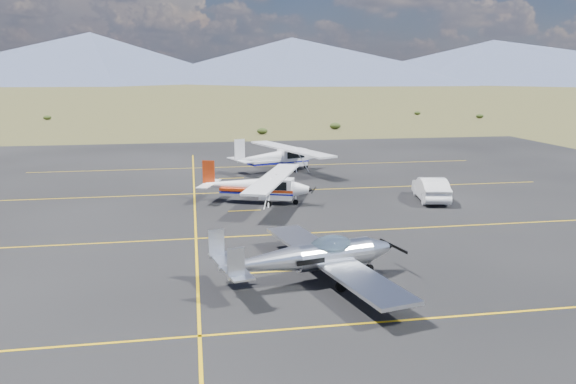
{
  "coord_description": "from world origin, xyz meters",
  "views": [
    {
      "loc": [
        -6.02,
        -25.89,
        8.28
      ],
      "look_at": [
        -0.7,
        5.11,
        1.6
      ],
      "focal_mm": 35.0,
      "sensor_mm": 36.0,
      "label": 1
    }
  ],
  "objects_px": {
    "aircraft_cessna": "(257,185)",
    "sedan": "(431,189)",
    "aircraft_low_wing": "(314,257)",
    "aircraft_plain": "(278,156)"
  },
  "relations": [
    {
      "from": "aircraft_low_wing",
      "to": "aircraft_cessna",
      "type": "height_order",
      "value": "aircraft_cessna"
    },
    {
      "from": "aircraft_cessna",
      "to": "sedan",
      "type": "height_order",
      "value": "aircraft_cessna"
    },
    {
      "from": "aircraft_low_wing",
      "to": "aircraft_plain",
      "type": "height_order",
      "value": "aircraft_plain"
    },
    {
      "from": "aircraft_low_wing",
      "to": "aircraft_cessna",
      "type": "distance_m",
      "value": 14.38
    },
    {
      "from": "aircraft_low_wing",
      "to": "sedan",
      "type": "xyz_separation_m",
      "value": [
        10.82,
        13.24,
        -0.28
      ]
    },
    {
      "from": "aircraft_cessna",
      "to": "aircraft_plain",
      "type": "distance_m",
      "value": 11.97
    },
    {
      "from": "aircraft_cessna",
      "to": "aircraft_low_wing",
      "type": "bearing_deg",
      "value": -67.05
    },
    {
      "from": "sedan",
      "to": "aircraft_low_wing",
      "type": "bearing_deg",
      "value": 62.1
    },
    {
      "from": "aircraft_plain",
      "to": "aircraft_cessna",
      "type": "bearing_deg",
      "value": -125.8
    },
    {
      "from": "aircraft_cessna",
      "to": "sedan",
      "type": "distance_m",
      "value": 11.46
    }
  ]
}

